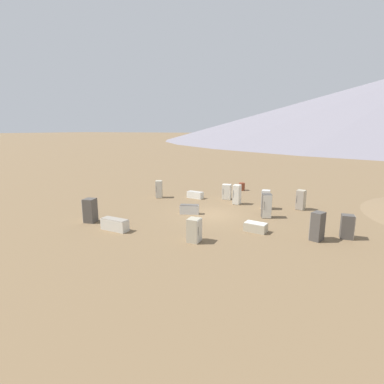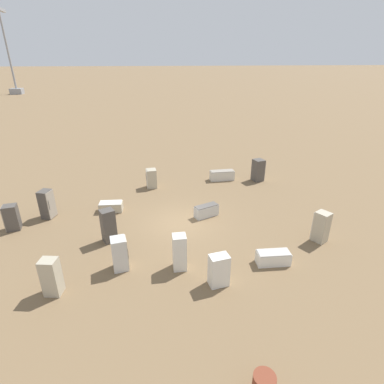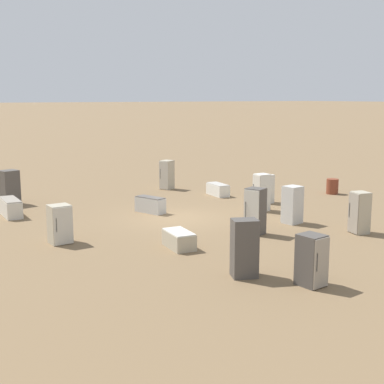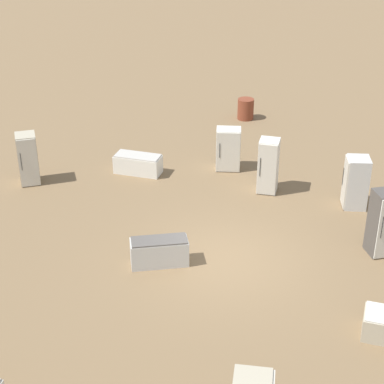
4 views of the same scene
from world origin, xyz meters
name	(u,v)px [view 4 (image 4 of 4)]	position (x,y,z in m)	size (l,w,h in m)	color
ground_plane	(226,260)	(0.00, 0.00, 0.00)	(1000.00, 1000.00, 0.00)	brown
discarded_fridge_0	(384,223)	(-1.06, 3.96, 0.90)	(0.84, 0.85, 1.80)	#4C4742
discarded_fridge_2	(228,149)	(-5.46, -0.65, 0.72)	(0.68, 0.85, 1.43)	silver
discarded_fridge_3	(28,159)	(-3.36, -6.78, 0.83)	(0.89, 0.84, 1.65)	#B2A88E
discarded_fridge_5	(268,166)	(-4.07, 0.76, 0.86)	(0.67, 0.64, 1.73)	silver
discarded_fridge_7	(138,164)	(-4.65, -3.54, 0.32)	(0.82, 1.60, 0.64)	silver
discarded_fridge_9	(159,252)	(0.48, -1.67, 0.36)	(0.99, 1.57, 0.73)	silver
discarded_fridge_12	(356,183)	(-3.53, 3.38, 0.79)	(0.75, 0.75, 1.58)	silver
rusty_barrel	(246,109)	(-10.18, -0.54, 0.41)	(0.64, 0.64, 0.82)	brown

